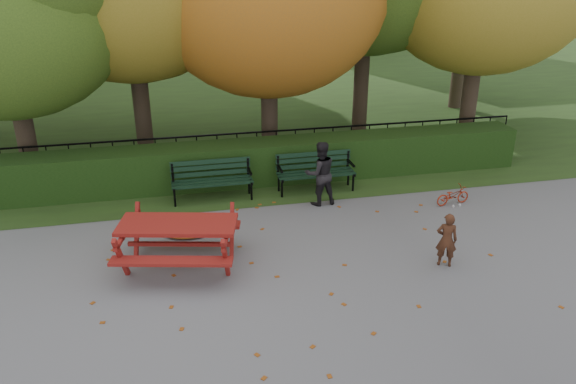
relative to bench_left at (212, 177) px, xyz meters
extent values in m
plane|color=slate|center=(1.30, -3.70, -0.52)|extent=(90.00, 90.00, 0.00)
plane|color=#233716|center=(1.30, 10.30, -0.51)|extent=(90.00, 90.00, 0.00)
cube|color=black|center=(1.30, 0.80, -0.02)|extent=(13.00, 0.90, 1.00)
cube|color=black|center=(1.30, 1.60, -0.44)|extent=(14.00, 0.04, 0.04)
cube|color=black|center=(1.30, 1.60, 0.48)|extent=(14.00, 0.04, 0.04)
cylinder|color=black|center=(-1.70, 1.60, -0.02)|extent=(0.03, 0.03, 1.00)
cylinder|color=black|center=(1.30, 1.60, -0.02)|extent=(0.03, 0.03, 1.00)
cylinder|color=black|center=(4.30, 1.60, -0.02)|extent=(0.03, 0.03, 1.00)
cylinder|color=black|center=(7.80, 1.60, -0.02)|extent=(0.03, 0.03, 1.00)
cylinder|color=#30241B|center=(-4.20, 2.10, 0.79)|extent=(0.44, 0.44, 2.62)
ellipsoid|color=#37541A|center=(-4.20, 2.10, 3.61)|extent=(5.60, 5.60, 5.04)
cylinder|color=#30241B|center=(-1.50, 3.30, 1.06)|extent=(0.44, 0.44, 3.15)
cylinder|color=#30241B|center=(1.80, 2.50, 0.88)|extent=(0.44, 0.44, 2.80)
cylinder|color=#30241B|center=(4.80, 3.80, 1.23)|extent=(0.44, 0.44, 3.50)
cylinder|color=#30241B|center=(7.50, 2.30, 0.97)|extent=(0.44, 0.44, 2.97)
cylinder|color=#30241B|center=(9.30, 6.30, 1.06)|extent=(0.44, 0.44, 3.15)
cube|color=black|center=(0.00, -0.28, -0.08)|extent=(1.80, 0.12, 0.04)
cube|color=black|center=(0.00, -0.10, -0.08)|extent=(1.80, 0.12, 0.04)
cube|color=black|center=(0.00, 0.08, -0.08)|extent=(1.80, 0.12, 0.04)
cube|color=black|center=(0.00, 0.17, 0.03)|extent=(1.80, 0.05, 0.10)
cube|color=black|center=(0.00, 0.17, 0.18)|extent=(1.80, 0.05, 0.10)
cube|color=black|center=(0.00, 0.17, 0.31)|extent=(1.80, 0.05, 0.10)
cube|color=black|center=(-0.85, -0.10, -0.10)|extent=(0.05, 0.55, 0.06)
cube|color=black|center=(-0.85, 0.17, 0.13)|extent=(0.05, 0.05, 0.41)
cylinder|color=black|center=(-0.85, -0.28, -0.30)|extent=(0.05, 0.05, 0.44)
cylinder|color=black|center=(-0.85, 0.08, -0.30)|extent=(0.05, 0.05, 0.44)
cube|color=black|center=(-0.85, -0.08, 0.10)|extent=(0.05, 0.45, 0.04)
cube|color=black|center=(0.85, -0.10, -0.10)|extent=(0.05, 0.55, 0.06)
cube|color=black|center=(0.85, 0.17, 0.13)|extent=(0.05, 0.05, 0.41)
cylinder|color=black|center=(0.85, -0.28, -0.30)|extent=(0.05, 0.05, 0.44)
cylinder|color=black|center=(0.85, 0.08, -0.30)|extent=(0.05, 0.05, 0.44)
cube|color=black|center=(0.85, -0.08, 0.10)|extent=(0.05, 0.45, 0.04)
cube|color=black|center=(2.40, -0.28, -0.08)|extent=(1.80, 0.12, 0.04)
cube|color=black|center=(2.40, -0.10, -0.08)|extent=(1.80, 0.12, 0.04)
cube|color=black|center=(2.40, 0.08, -0.08)|extent=(1.80, 0.12, 0.04)
cube|color=black|center=(2.40, 0.17, 0.03)|extent=(1.80, 0.05, 0.10)
cube|color=black|center=(2.40, 0.17, 0.18)|extent=(1.80, 0.05, 0.10)
cube|color=black|center=(2.40, 0.17, 0.31)|extent=(1.80, 0.05, 0.10)
cube|color=black|center=(1.55, -0.10, -0.10)|extent=(0.05, 0.55, 0.06)
cube|color=black|center=(1.55, 0.17, 0.13)|extent=(0.05, 0.05, 0.41)
cylinder|color=black|center=(1.55, -0.28, -0.30)|extent=(0.05, 0.05, 0.44)
cylinder|color=black|center=(1.55, 0.08, -0.30)|extent=(0.05, 0.05, 0.44)
cube|color=black|center=(1.55, -0.08, 0.10)|extent=(0.05, 0.45, 0.04)
cube|color=black|center=(3.25, -0.10, -0.10)|extent=(0.05, 0.55, 0.06)
cube|color=black|center=(3.25, 0.17, 0.13)|extent=(0.05, 0.05, 0.41)
cylinder|color=black|center=(3.25, -0.28, -0.30)|extent=(0.05, 0.05, 0.44)
cylinder|color=black|center=(3.25, 0.08, -0.30)|extent=(0.05, 0.05, 0.44)
cube|color=black|center=(3.25, -0.08, 0.10)|extent=(0.05, 0.45, 0.04)
cube|color=maroon|center=(-0.84, -2.89, 0.31)|extent=(2.16, 1.28, 0.07)
cube|color=maroon|center=(-0.99, -3.54, -0.03)|extent=(2.03, 0.73, 0.06)
cube|color=maroon|center=(-0.69, -2.23, -0.03)|extent=(2.03, 0.73, 0.06)
cube|color=maroon|center=(-1.81, -3.18, -0.07)|extent=(0.20, 0.58, 0.98)
cube|color=maroon|center=(-1.58, -2.20, -0.07)|extent=(0.20, 0.58, 0.98)
cube|color=maroon|center=(-1.70, -2.69, 0.22)|extent=(0.41, 1.49, 0.07)
cube|color=maroon|center=(-0.10, -3.58, -0.07)|extent=(0.20, 0.58, 0.98)
cube|color=maroon|center=(0.13, -2.59, -0.07)|extent=(0.20, 0.58, 0.98)
cube|color=maroon|center=(0.01, -3.08, 0.22)|extent=(0.41, 1.49, 0.07)
cube|color=maroon|center=(-0.84, -2.89, -0.07)|extent=(1.77, 0.47, 0.07)
ellipsoid|color=maroon|center=(-0.60, -1.57, -0.48)|extent=(1.24, 1.01, 0.07)
imported|color=#3F2114|center=(3.77, -3.85, -0.01)|extent=(0.44, 0.37, 1.01)
imported|color=black|center=(2.30, -0.80, 0.20)|extent=(0.75, 0.61, 1.45)
imported|color=#9A240E|center=(5.17, -1.47, -0.31)|extent=(0.84, 0.39, 0.42)
camera|label=1|loc=(-0.85, -11.78, 4.66)|focal=35.00mm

